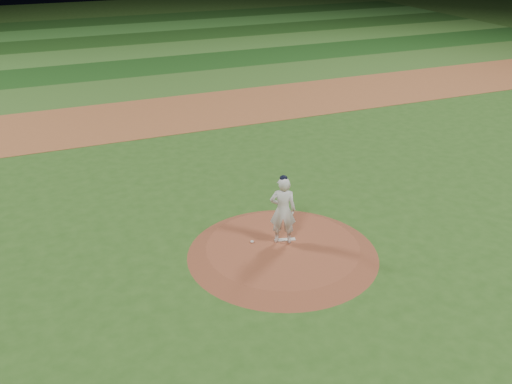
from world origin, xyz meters
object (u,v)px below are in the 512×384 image
pitchers_mound (283,250)px  rosin_bag (252,242)px  pitching_rubber (286,240)px  pitcher_on_mound (283,210)px

pitchers_mound → rosin_bag: rosin_bag is taller
pitching_rubber → rosin_bag: 1.01m
pitching_rubber → pitcher_on_mound: size_ratio=0.26×
rosin_bag → pitcher_on_mound: bearing=-19.1°
pitching_rubber → pitcher_on_mound: pitcher_on_mound is taller
pitching_rubber → rosin_bag: size_ratio=5.14×
pitchers_mound → pitching_rubber: pitching_rubber is taller
pitching_rubber → rosin_bag: bearing=-178.6°
pitching_rubber → pitchers_mound: bearing=-113.9°
pitchers_mound → pitcher_on_mound: pitcher_on_mound is taller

